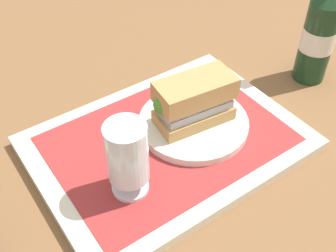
{
  "coord_description": "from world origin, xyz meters",
  "views": [
    {
      "loc": [
        0.28,
        0.4,
        0.51
      ],
      "look_at": [
        0.0,
        0.0,
        0.05
      ],
      "focal_mm": 44.24,
      "sensor_mm": 36.0,
      "label": 1
    }
  ],
  "objects": [
    {
      "name": "beer_glass",
      "position": [
        0.11,
        0.05,
        0.09
      ],
      "size": [
        0.06,
        0.06,
        0.12
      ],
      "color": "silver",
      "rests_on": "placemat"
    },
    {
      "name": "tray",
      "position": [
        0.0,
        0.0,
        0.01
      ],
      "size": [
        0.44,
        0.32,
        0.02
      ],
      "primitive_type": "cube",
      "color": "beige",
      "rests_on": "ground_plane"
    },
    {
      "name": "second_bottle",
      "position": [
        -0.35,
        -0.0,
        0.1
      ],
      "size": [
        0.07,
        0.07,
        0.27
      ],
      "color": "#19381E",
      "rests_on": "ground_plane"
    },
    {
      "name": "placemat",
      "position": [
        0.0,
        0.0,
        0.02
      ],
      "size": [
        0.38,
        0.27,
        0.0
      ],
      "primitive_type": "cube",
      "color": "#9E2D2D",
      "rests_on": "tray"
    },
    {
      "name": "plate",
      "position": [
        -0.05,
        -0.0,
        0.03
      ],
      "size": [
        0.19,
        0.19,
        0.01
      ],
      "primitive_type": "cylinder",
      "color": "silver",
      "rests_on": "placemat"
    },
    {
      "name": "sandwich",
      "position": [
        -0.05,
        -0.0,
        0.08
      ],
      "size": [
        0.14,
        0.08,
        0.08
      ],
      "rotation": [
        0.0,
        0.0,
        -0.11
      ],
      "color": "tan",
      "rests_on": "plate"
    },
    {
      "name": "ground_plane",
      "position": [
        0.0,
        0.0,
        0.0
      ],
      "size": [
        3.0,
        3.0,
        0.0
      ],
      "primitive_type": "plane",
      "color": "brown"
    }
  ]
}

